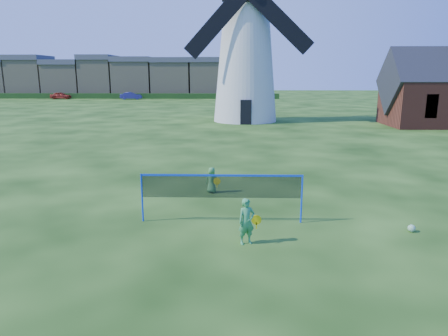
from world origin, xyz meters
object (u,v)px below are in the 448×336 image
object	(u,v)px
badminton_net	(221,187)
player_boy	(212,180)
car_right	(131,96)
windmill	(246,53)
car_left	(61,96)
player_girl	(247,221)
play_ball	(412,228)

from	to	relation	value
badminton_net	player_boy	world-z (taller)	badminton_net
player_boy	car_right	bearing A→B (deg)	-55.21
windmill	car_left	distance (m)	49.90
windmill	player_girl	bearing A→B (deg)	-91.30
badminton_net	player_girl	bearing A→B (deg)	-66.11
badminton_net	player_boy	distance (m)	3.36
player_girl	play_ball	xyz separation A→B (m)	(4.93, 0.99, -0.53)
player_boy	car_right	world-z (taller)	car_right
windmill	player_boy	xyz separation A→B (m)	(-1.92, -25.38, -6.04)
player_boy	car_right	distance (m)	63.78
car_left	player_girl	bearing A→B (deg)	-155.17
player_girl	player_boy	distance (m)	5.09
player_boy	player_girl	bearing A→B (deg)	121.91
car_left	car_right	xyz separation A→B (m)	(13.50, -0.44, 0.01)
player_girl	play_ball	size ratio (longest dim) A/B	5.86
car_right	windmill	bearing A→B (deg)	-157.18
play_ball	player_boy	bearing A→B (deg)	147.35
player_boy	play_ball	xyz separation A→B (m)	(6.16, -3.95, -0.40)
player_girl	car_right	size ratio (longest dim) A/B	0.32
play_ball	windmill	bearing A→B (deg)	98.22
player_girl	play_ball	world-z (taller)	player_girl
player_girl	car_right	xyz separation A→B (m)	(-19.77, 65.96, 0.01)
player_girl	windmill	bearing A→B (deg)	66.87
player_boy	badminton_net	bearing A→B (deg)	116.43
badminton_net	car_right	distance (m)	67.04
badminton_net	car_right	world-z (taller)	badminton_net
badminton_net	play_ball	distance (m)	5.80
player_boy	windmill	bearing A→B (deg)	-76.44
play_ball	car_right	xyz separation A→B (m)	(-24.69, 64.97, 0.55)
player_boy	car_left	size ratio (longest dim) A/B	0.27
windmill	car_left	xyz separation A→B (m)	(-33.95, 36.08, -5.90)
windmill	badminton_net	world-z (taller)	windmill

